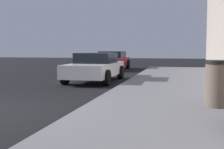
{
  "coord_description": "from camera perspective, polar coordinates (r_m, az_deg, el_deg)",
  "views": [
    {
      "loc": [
        4.2,
        -6.22,
        1.46
      ],
      "look_at": [
        2.43,
        1.56,
        0.78
      ],
      "focal_mm": 49.18,
      "sensor_mm": 36.0,
      "label": 1
    }
  ],
  "objects": [
    {
      "name": "sidewalk",
      "position": [
        6.37,
        10.82,
        -7.79
      ],
      "size": [
        4.0,
        32.0,
        0.15
      ],
      "primitive_type": "cube",
      "color": "slate",
      "rests_on": "ground_plane"
    },
    {
      "name": "trash_bin",
      "position": [
        7.31,
        19.19,
        -1.57
      ],
      "size": [
        0.62,
        0.62,
        1.05
      ],
      "color": "brown",
      "rests_on": "sidewalk"
    },
    {
      "name": "car_white",
      "position": [
        13.64,
        -3.09,
        1.42
      ],
      "size": [
        1.97,
        4.4,
        1.27
      ],
      "rotation": [
        0.0,
        0.0,
        3.14
      ],
      "color": "white",
      "rests_on": "ground_plane"
    },
    {
      "name": "car_red",
      "position": [
        21.38,
        -0.01,
        2.66
      ],
      "size": [
        2.01,
        4.48,
        1.27
      ],
      "rotation": [
        0.0,
        0.0,
        3.14
      ],
      "color": "red",
      "rests_on": "ground_plane"
    }
  ]
}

